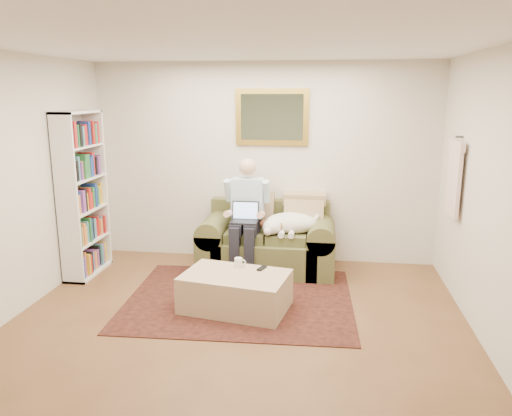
% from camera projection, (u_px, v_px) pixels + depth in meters
% --- Properties ---
extents(room_shell, '(4.51, 5.00, 2.61)m').
position_uv_depth(room_shell, '(234.00, 196.00, 4.49)').
color(room_shell, brown).
rests_on(room_shell, ground).
extents(rug, '(2.50, 2.03, 0.01)m').
position_uv_depth(rug, '(240.00, 299.00, 5.46)').
color(rug, black).
rests_on(rug, room_shell).
extents(sofa, '(1.69, 0.86, 1.01)m').
position_uv_depth(sofa, '(267.00, 247.00, 6.33)').
color(sofa, brown).
rests_on(sofa, room_shell).
extents(seated_man, '(0.56, 0.79, 1.42)m').
position_uv_depth(seated_man, '(246.00, 218.00, 6.12)').
color(seated_man, '#8CBBD8').
rests_on(seated_man, sofa).
extents(laptop, '(0.33, 0.26, 0.24)m').
position_uv_depth(laptop, '(245.00, 216.00, 6.04)').
color(laptop, black).
rests_on(laptop, seated_man).
extents(sleeping_dog, '(0.69, 0.44, 0.26)m').
position_uv_depth(sleeping_dog, '(291.00, 223.00, 6.12)').
color(sleeping_dog, white).
rests_on(sleeping_dog, sofa).
extents(ottoman, '(1.17, 0.86, 0.39)m').
position_uv_depth(ottoman, '(235.00, 292.00, 5.17)').
color(ottoman, tan).
rests_on(ottoman, room_shell).
extents(coffee_mug, '(0.08, 0.08, 0.10)m').
position_uv_depth(coffee_mug, '(238.00, 262.00, 5.33)').
color(coffee_mug, white).
rests_on(coffee_mug, ottoman).
extents(tv_remote, '(0.10, 0.16, 0.02)m').
position_uv_depth(tv_remote, '(262.00, 268.00, 5.27)').
color(tv_remote, black).
rests_on(tv_remote, ottoman).
extents(bookshelf, '(0.28, 0.80, 2.00)m').
position_uv_depth(bookshelf, '(82.00, 195.00, 6.04)').
color(bookshelf, white).
rests_on(bookshelf, room_shell).
extents(wall_mirror, '(0.94, 0.04, 0.72)m').
position_uv_depth(wall_mirror, '(272.00, 117.00, 6.38)').
color(wall_mirror, gold).
rests_on(wall_mirror, room_shell).
extents(hanging_shirt, '(0.06, 0.52, 0.90)m').
position_uv_depth(hanging_shirt, '(454.00, 174.00, 5.38)').
color(hanging_shirt, '#F2D1C8').
rests_on(hanging_shirt, room_shell).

